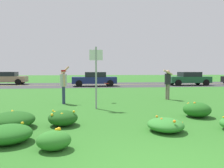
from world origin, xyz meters
name	(u,v)px	position (x,y,z in m)	size (l,w,h in m)	color
ground_plane	(105,96)	(0.00, 11.07, 0.00)	(120.00, 120.00, 0.00)	#2D6B23
highway_strip	(96,85)	(0.00, 22.13, 0.00)	(120.00, 8.73, 0.01)	#38383A
highway_center_stripe	(96,85)	(0.00, 22.13, 0.01)	(120.00, 0.16, 0.00)	yellow
daylily_clump_front_center	(9,134)	(-3.07, 2.31, 0.21)	(1.05, 1.04, 0.46)	#23661E
daylily_clump_front_right	(12,120)	(-3.39, 3.66, 0.23)	(1.25, 1.34, 0.46)	#1E5619
daylily_clump_near_camera	(165,125)	(0.83, 2.79, 0.18)	(0.98, 1.06, 0.40)	#337F2D
daylily_clump_mid_left	(197,110)	(2.61, 4.43, 0.26)	(0.95, 0.98, 0.55)	#23661E
daylily_clump_mid_center	(54,140)	(-1.99, 1.73, 0.20)	(0.72, 0.64, 0.45)	#2D7526
daylily_clump_mid_right	(63,118)	(-1.99, 3.79, 0.23)	(0.87, 0.92, 0.49)	#1E5619
sign_post_near_path	(96,71)	(-0.83, 6.56, 1.60)	(0.56, 0.10, 2.64)	#93969B
person_thrower_red_cap_gray_shirt	(64,83)	(-2.33, 8.19, 1.02)	(0.47, 0.53, 1.86)	#B2B2B7
person_catcher_dark_shirt	(168,82)	(3.32, 9.08, 1.00)	(0.57, 0.54, 1.69)	#232328
frisbee_red	(107,84)	(-0.18, 8.45, 0.97)	(0.27, 0.27, 0.08)	red
car_dark_green_center_left	(189,78)	(10.04, 20.17, 0.74)	(4.50, 2.00, 1.45)	#194C2D
car_navy_center_right	(94,79)	(-0.22, 20.17, 0.74)	(4.50, 2.00, 1.45)	navy
car_tan_rightmost	(6,78)	(-10.13, 24.10, 0.74)	(4.50, 2.00, 1.45)	#937F60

